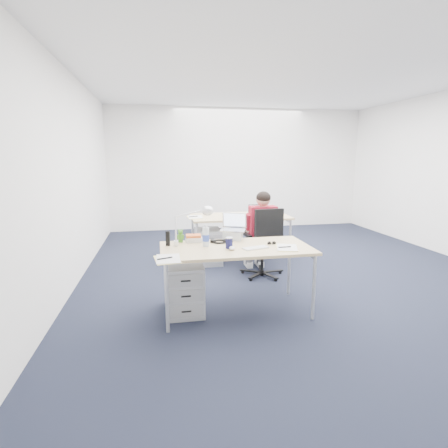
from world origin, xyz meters
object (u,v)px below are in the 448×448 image
object	(u,v)px
computer_mouse	(232,248)
office_chair	(263,257)
desk_far	(240,218)
can_koozie	(229,243)
book_stack	(194,238)
far_cup	(270,211)
dark_laptop	(259,211)
bear_figurine	(180,236)
cordless_phone	(168,239)
drawer_pedestal_far	(208,246)
sunglasses	(272,243)
headphones	(219,241)
desk_near	(236,251)
wireless_keyboard	(256,248)
seated_person	(260,233)
silver_laptop	(233,227)
water_bottle	(206,236)
desk_lamp	(188,225)
drawer_pedestal_near	(184,288)

from	to	relation	value
computer_mouse	office_chair	bearing A→B (deg)	73.56
desk_far	can_koozie	xyz separation A→B (m)	(-0.59, -2.03, 0.11)
desk_far	computer_mouse	xyz separation A→B (m)	(-0.57, -2.09, 0.06)
book_stack	far_cup	bearing A→B (deg)	49.18
computer_mouse	dark_laptop	world-z (taller)	dark_laptop
desk_far	bear_figurine	distance (m)	1.97
can_koozie	cordless_phone	xyz separation A→B (m)	(-0.63, 0.22, 0.02)
drawer_pedestal_far	dark_laptop	world-z (taller)	dark_laptop
sunglasses	dark_laptop	distance (m)	1.72
headphones	cordless_phone	xyz separation A→B (m)	(-0.57, -0.05, 0.06)
desk_near	wireless_keyboard	world-z (taller)	wireless_keyboard
desk_far	bear_figurine	bearing A→B (deg)	-123.05
can_koozie	computer_mouse	bearing A→B (deg)	-74.08
seated_person	headphones	distance (m)	1.27
office_chair	computer_mouse	bearing A→B (deg)	-126.77
desk_near	cordless_phone	xyz separation A→B (m)	(-0.71, 0.18, 0.13)
silver_laptop	computer_mouse	bearing A→B (deg)	-82.48
silver_laptop	water_bottle	distance (m)	0.44
can_koozie	far_cup	world-z (taller)	can_koozie
seated_person	desk_lamp	size ratio (longest dim) A/B	2.70
wireless_keyboard	cordless_phone	distance (m)	0.95
desk_near	office_chair	distance (m)	1.30
desk_near	sunglasses	xyz separation A→B (m)	(0.41, 0.04, 0.06)
desk_far	far_cup	size ratio (longest dim) A/B	15.23
office_chair	drawer_pedestal_near	world-z (taller)	office_chair
seated_person	headphones	xyz separation A→B (m)	(-0.77, -1.00, 0.15)
desk_near	far_cup	size ratio (longest dim) A/B	15.23
office_chair	seated_person	size ratio (longest dim) A/B	0.83
drawer_pedestal_near	bear_figurine	distance (m)	0.59
drawer_pedestal_far	headphones	distance (m)	1.68
desk_far	cordless_phone	world-z (taller)	cordless_phone
silver_laptop	book_stack	xyz separation A→B (m)	(-0.46, -0.04, -0.11)
silver_laptop	computer_mouse	world-z (taller)	silver_laptop
drawer_pedestal_near	silver_laptop	bearing A→B (deg)	24.39
drawer_pedestal_near	far_cup	size ratio (longest dim) A/B	5.24
silver_laptop	book_stack	world-z (taller)	silver_laptop
drawer_pedestal_near	bear_figurine	bearing A→B (deg)	92.76
dark_laptop	wireless_keyboard	bearing A→B (deg)	-102.62
desk_near	computer_mouse	size ratio (longest dim) A/B	16.07
seated_person	silver_laptop	size ratio (longest dim) A/B	4.01
desk_near	desk_lamp	world-z (taller)	desk_lamp
drawer_pedestal_far	bear_figurine	size ratio (longest dim) A/B	3.70
book_stack	seated_person	bearing A→B (deg)	41.01
wireless_keyboard	water_bottle	bearing A→B (deg)	143.87
computer_mouse	book_stack	xyz separation A→B (m)	(-0.35, 0.42, 0.02)
drawer_pedestal_far	wireless_keyboard	bearing A→B (deg)	-83.06
seated_person	bear_figurine	xyz separation A→B (m)	(-1.20, -0.90, 0.20)
office_chair	desk_lamp	distance (m)	1.58
wireless_keyboard	headphones	distance (m)	0.46
desk_far	seated_person	world-z (taller)	seated_person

